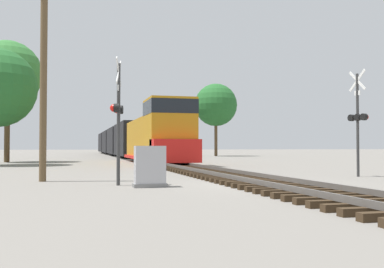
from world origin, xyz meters
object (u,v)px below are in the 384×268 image
(freight_train, at_px, (121,141))
(tree_mid_background, at_px, (8,74))
(relay_cabinet, at_px, (150,167))
(crossing_signal_near, at_px, (118,113))
(tree_deep_background, at_px, (216,105))
(utility_pole, at_px, (44,53))
(crossing_signal_far, at_px, (358,118))

(freight_train, bearing_deg, tree_mid_background, -117.84)
(relay_cabinet, bearing_deg, crossing_signal_near, 136.65)
(tree_deep_background, bearing_deg, utility_pole, -115.45)
(tree_mid_background, distance_m, tree_deep_background, 31.74)
(freight_train, distance_m, tree_mid_background, 25.83)
(crossing_signal_near, bearing_deg, crossing_signal_far, 114.29)
(tree_mid_background, bearing_deg, utility_pole, -78.95)
(crossing_signal_near, height_order, crossing_signal_far, crossing_signal_far)
(tree_deep_background, bearing_deg, relay_cabinet, -110.03)
(relay_cabinet, relative_size, tree_mid_background, 0.13)
(crossing_signal_far, height_order, tree_mid_background, tree_mid_background)
(crossing_signal_near, bearing_deg, relay_cabinet, 61.17)
(tree_mid_background, bearing_deg, relay_cabinet, -73.03)
(utility_pole, bearing_deg, tree_mid_background, 101.05)
(crossing_signal_far, relative_size, tree_mid_background, 0.45)
(crossing_signal_far, relative_size, utility_pole, 0.50)
(utility_pole, height_order, tree_deep_background, tree_deep_background)
(freight_train, bearing_deg, tree_deep_background, -11.28)
(crossing_signal_near, xyz_separation_m, utility_pole, (-2.59, 2.42, 2.41))
(freight_train, xyz_separation_m, tree_deep_background, (13.06, -2.61, 5.17))
(relay_cabinet, xyz_separation_m, tree_deep_background, (16.81, 46.10, 6.58))
(crossing_signal_near, height_order, tree_mid_background, tree_mid_background)
(tree_mid_background, bearing_deg, crossing_signal_near, -74.45)
(tree_deep_background, bearing_deg, crossing_signal_far, -99.36)
(tree_deep_background, bearing_deg, freight_train, 168.72)
(utility_pole, distance_m, tree_deep_background, 47.43)
(crossing_signal_near, xyz_separation_m, relay_cabinet, (0.96, -0.91, -1.80))
(freight_train, distance_m, crossing_signal_near, 48.03)
(relay_cabinet, bearing_deg, tree_deep_background, 69.97)
(freight_train, relative_size, relay_cabinet, 54.67)
(crossing_signal_far, distance_m, tree_deep_background, 44.20)
(crossing_signal_near, bearing_deg, tree_mid_background, -149.92)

